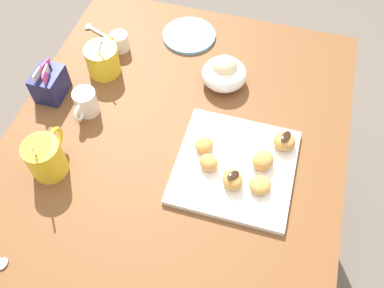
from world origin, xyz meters
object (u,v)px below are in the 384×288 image
(coffee_mug_yellow_right, at_px, (103,59))
(pastry_plate_square, at_px, (235,167))
(dining_table, at_px, (177,165))
(beignet_3, at_px, (263,160))
(beignet_5, at_px, (204,145))
(ice_cream_bowl, at_px, (224,73))
(sugar_caddy, at_px, (50,84))
(beignet_4, at_px, (232,180))
(beignet_0, at_px, (284,141))
(chocolate_sauce_pitcher, at_px, (119,41))
(saucer_sky_left, at_px, (189,35))
(coffee_mug_yellow_left, at_px, (45,157))
(cream_pitcher_white, at_px, (86,102))
(beignet_2, at_px, (209,163))
(beignet_1, at_px, (260,185))

(coffee_mug_yellow_right, bearing_deg, pastry_plate_square, -116.93)
(dining_table, height_order, beignet_3, beignet_3)
(coffee_mug_yellow_right, bearing_deg, beignet_5, -119.13)
(ice_cream_bowl, bearing_deg, sugar_caddy, 110.91)
(beignet_4, bearing_deg, beignet_0, -35.25)
(chocolate_sauce_pitcher, bearing_deg, saucer_sky_left, -59.19)
(dining_table, height_order, ice_cream_bowl, ice_cream_bowl)
(dining_table, relative_size, coffee_mug_yellow_left, 6.70)
(cream_pitcher_white, xyz_separation_m, beignet_3, (-0.05, -0.48, -0.00))
(beignet_2, height_order, beignet_4, beignet_4)
(beignet_3, relative_size, beignet_4, 0.99)
(cream_pitcher_white, distance_m, sugar_caddy, 0.12)
(dining_table, height_order, beignet_2, beignet_2)
(beignet_1, distance_m, beignet_5, 0.17)
(dining_table, height_order, beignet_1, beignet_1)
(beignet_0, distance_m, beignet_1, 0.14)
(cream_pitcher_white, bearing_deg, beignet_1, -103.12)
(pastry_plate_square, relative_size, ice_cream_bowl, 2.24)
(ice_cream_bowl, relative_size, beignet_0, 2.29)
(coffee_mug_yellow_right, height_order, saucer_sky_left, coffee_mug_yellow_right)
(coffee_mug_yellow_right, height_order, cream_pitcher_white, coffee_mug_yellow_right)
(beignet_4, bearing_deg, ice_cream_bowl, 16.66)
(beignet_5, bearing_deg, coffee_mug_yellow_left, 113.32)
(pastry_plate_square, relative_size, coffee_mug_yellow_left, 1.85)
(sugar_caddy, height_order, beignet_0, sugar_caddy)
(beignet_0, xyz_separation_m, beignet_2, (-0.11, 0.16, -0.00))
(dining_table, xyz_separation_m, chocolate_sauce_pitcher, (0.27, 0.25, 0.16))
(ice_cream_bowl, relative_size, saucer_sky_left, 0.78)
(pastry_plate_square, bearing_deg, sugar_caddy, 79.71)
(beignet_1, bearing_deg, beignet_4, 95.11)
(pastry_plate_square, height_order, chocolate_sauce_pitcher, chocolate_sauce_pitcher)
(beignet_2, xyz_separation_m, beignet_5, (0.05, 0.02, -0.00))
(coffee_mug_yellow_left, bearing_deg, chocolate_sauce_pitcher, -1.37)
(beignet_5, bearing_deg, pastry_plate_square, -107.16)
(cream_pitcher_white, xyz_separation_m, beignet_1, (-0.11, -0.48, -0.01))
(ice_cream_bowl, height_order, saucer_sky_left, ice_cream_bowl)
(chocolate_sauce_pitcher, xyz_separation_m, saucer_sky_left, (0.11, -0.18, -0.03))
(ice_cream_bowl, distance_m, beignet_2, 0.29)
(coffee_mug_yellow_right, bearing_deg, beignet_3, -112.13)
(pastry_plate_square, height_order, coffee_mug_yellow_right, coffee_mug_yellow_right)
(sugar_caddy, distance_m, beignet_5, 0.45)
(pastry_plate_square, bearing_deg, coffee_mug_yellow_right, 63.07)
(coffee_mug_yellow_right, xyz_separation_m, beignet_1, (-0.27, -0.50, -0.02))
(saucer_sky_left, bearing_deg, cream_pitcher_white, 153.30)
(pastry_plate_square, bearing_deg, ice_cream_bowl, 19.06)
(coffee_mug_yellow_right, distance_m, saucer_sky_left, 0.28)
(beignet_0, height_order, beignet_3, beignet_3)
(dining_table, xyz_separation_m, pastry_plate_square, (-0.05, -0.17, 0.14))
(pastry_plate_square, height_order, beignet_3, beignet_3)
(beignet_3, bearing_deg, cream_pitcher_white, 84.29)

